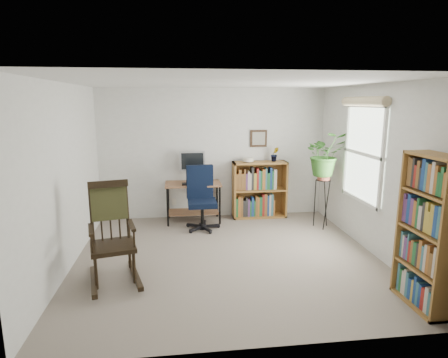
{
  "coord_description": "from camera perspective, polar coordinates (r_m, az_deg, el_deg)",
  "views": [
    {
      "loc": [
        -0.66,
        -4.9,
        2.16
      ],
      "look_at": [
        0.0,
        0.4,
        1.05
      ],
      "focal_mm": 30.0,
      "sensor_mm": 36.0,
      "label": 1
    }
  ],
  "objects": [
    {
      "name": "floor",
      "position": [
        5.4,
        0.53,
        -11.86
      ],
      "size": [
        4.2,
        4.0,
        0.0
      ],
      "primitive_type": "cube",
      "color": "gray",
      "rests_on": "ground"
    },
    {
      "name": "ceiling",
      "position": [
        4.95,
        0.59,
        14.51
      ],
      "size": [
        4.2,
        4.0,
        0.0
      ],
      "primitive_type": "cube",
      "color": "silver",
      "rests_on": "ground"
    },
    {
      "name": "wall_back",
      "position": [
        7.0,
        -1.62,
        3.85
      ],
      "size": [
        4.2,
        0.0,
        2.4
      ],
      "primitive_type": "cube",
      "color": "silver",
      "rests_on": "ground"
    },
    {
      "name": "wall_front",
      "position": [
        3.13,
        5.46,
        -6.2
      ],
      "size": [
        4.2,
        0.0,
        2.4
      ],
      "primitive_type": "cube",
      "color": "silver",
      "rests_on": "ground"
    },
    {
      "name": "wall_left",
      "position": [
        5.2,
        -23.04,
        0.15
      ],
      "size": [
        0.0,
        4.0,
        2.4
      ],
      "primitive_type": "cube",
      "color": "silver",
      "rests_on": "ground"
    },
    {
      "name": "wall_right",
      "position": [
        5.71,
        21.96,
        1.19
      ],
      "size": [
        0.0,
        4.0,
        2.4
      ],
      "primitive_type": "cube",
      "color": "silver",
      "rests_on": "ground"
    },
    {
      "name": "window",
      "position": [
        5.92,
        20.38,
        3.62
      ],
      "size": [
        0.12,
        1.2,
        1.5
      ],
      "primitive_type": null,
      "color": "white",
      "rests_on": "wall_right"
    },
    {
      "name": "desk",
      "position": [
        6.85,
        -4.69,
        -3.55
      ],
      "size": [
        1.0,
        0.55,
        0.72
      ],
      "primitive_type": null,
      "color": "#926140",
      "rests_on": "floor"
    },
    {
      "name": "monitor",
      "position": [
        6.85,
        -4.83,
        1.93
      ],
      "size": [
        0.46,
        0.16,
        0.56
      ],
      "primitive_type": null,
      "color": "#ADADB1",
      "rests_on": "desk"
    },
    {
      "name": "keyboard",
      "position": [
        6.64,
        -4.7,
        -0.73
      ],
      "size": [
        0.4,
        0.15,
        0.02
      ],
      "primitive_type": "cube",
      "color": "black",
      "rests_on": "desk"
    },
    {
      "name": "office_chair",
      "position": [
        6.36,
        -3.35,
        -2.93
      ],
      "size": [
        0.66,
        0.66,
        1.1
      ],
      "primitive_type": null,
      "rotation": [
        0.0,
        0.0,
        0.11
      ],
      "color": "black",
      "rests_on": "floor"
    },
    {
      "name": "rocking_chair",
      "position": [
        4.7,
        -16.7,
        -7.91
      ],
      "size": [
        0.87,
        1.19,
        1.24
      ],
      "primitive_type": null,
      "rotation": [
        0.0,
        0.0,
        0.24
      ],
      "color": "black",
      "rests_on": "floor"
    },
    {
      "name": "low_bookshelf",
      "position": [
        7.08,
        5.42,
        -1.61
      ],
      "size": [
        1.01,
        0.34,
        1.06
      ],
      "primitive_type": null,
      "color": "olive",
      "rests_on": "floor"
    },
    {
      "name": "tall_bookshelf",
      "position": [
        4.47,
        28.82,
        -7.18
      ],
      "size": [
        0.31,
        0.72,
        1.64
      ],
      "primitive_type": null,
      "color": "olive",
      "rests_on": "floor"
    },
    {
      "name": "plant_stand",
      "position": [
        6.69,
        14.76,
        -3.07
      ],
      "size": [
        0.33,
        0.33,
        0.99
      ],
      "primitive_type": null,
      "rotation": [
        0.0,
        0.0,
        0.23
      ],
      "color": "black",
      "rests_on": "floor"
    },
    {
      "name": "spider_plant",
      "position": [
        6.5,
        15.29,
        6.82
      ],
      "size": [
        1.69,
        1.88,
        1.46
      ],
      "primitive_type": "imported",
      "color": "#326925",
      "rests_on": "plant_stand"
    },
    {
      "name": "potted_plant_small",
      "position": [
        7.04,
        7.72,
        3.12
      ],
      "size": [
        0.13,
        0.24,
        0.11
      ],
      "primitive_type": "imported",
      "color": "#326925",
      "rests_on": "low_bookshelf"
    },
    {
      "name": "framed_picture",
      "position": [
        7.07,
        5.31,
        6.17
      ],
      "size": [
        0.32,
        0.04,
        0.32
      ],
      "primitive_type": null,
      "color": "black",
      "rests_on": "wall_back"
    }
  ]
}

